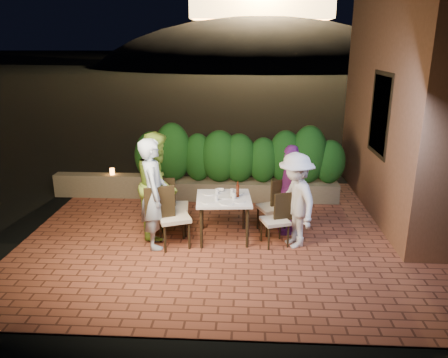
# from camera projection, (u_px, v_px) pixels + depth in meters

# --- Properties ---
(ground) EXTENTS (400.00, 400.00, 0.00)m
(ground) POSITION_uv_depth(u_px,v_px,m) (226.00, 245.00, 7.41)
(ground) COLOR black
(ground) RESTS_ON ground
(terrace_floor) EXTENTS (7.00, 6.00, 0.15)m
(terrace_floor) POSITION_uv_depth(u_px,v_px,m) (227.00, 236.00, 7.90)
(terrace_floor) COLOR brown
(terrace_floor) RESTS_ON ground
(building_wall) EXTENTS (1.60, 5.00, 5.00)m
(building_wall) POSITION_uv_depth(u_px,v_px,m) (418.00, 85.00, 8.38)
(building_wall) COLOR brown
(building_wall) RESTS_ON ground
(window_pane) EXTENTS (0.08, 1.00, 1.40)m
(window_pane) POSITION_uv_depth(u_px,v_px,m) (382.00, 114.00, 8.09)
(window_pane) COLOR black
(window_pane) RESTS_ON building_wall
(window_frame) EXTENTS (0.06, 1.15, 1.55)m
(window_frame) POSITION_uv_depth(u_px,v_px,m) (381.00, 114.00, 8.09)
(window_frame) COLOR black
(window_frame) RESTS_ON building_wall
(planter) EXTENTS (4.20, 0.55, 0.40)m
(planter) POSITION_uv_depth(u_px,v_px,m) (240.00, 190.00, 9.52)
(planter) COLOR brown
(planter) RESTS_ON ground
(hedge) EXTENTS (4.00, 0.70, 1.10)m
(hedge) POSITION_uv_depth(u_px,v_px,m) (241.00, 156.00, 9.30)
(hedge) COLOR #144312
(hedge) RESTS_ON planter
(parapet) EXTENTS (2.20, 0.30, 0.50)m
(parapet) POSITION_uv_depth(u_px,v_px,m) (105.00, 185.00, 9.67)
(parapet) COLOR brown
(parapet) RESTS_ON ground
(hill) EXTENTS (52.00, 40.00, 22.00)m
(hill) POSITION_uv_depth(u_px,v_px,m) (259.00, 94.00, 65.68)
(hill) COLOR black
(hill) RESTS_ON ground
(dining_table) EXTENTS (0.99, 0.99, 0.75)m
(dining_table) POSITION_uv_depth(u_px,v_px,m) (224.00, 218.00, 7.53)
(dining_table) COLOR white
(dining_table) RESTS_ON ground
(plate_nw) EXTENTS (0.23, 0.23, 0.01)m
(plate_nw) POSITION_uv_depth(u_px,v_px,m) (208.00, 202.00, 7.21)
(plate_nw) COLOR white
(plate_nw) RESTS_ON dining_table
(plate_sw) EXTENTS (0.21, 0.21, 0.01)m
(plate_sw) POSITION_uv_depth(u_px,v_px,m) (209.00, 193.00, 7.60)
(plate_sw) COLOR white
(plate_sw) RESTS_ON dining_table
(plate_ne) EXTENTS (0.21, 0.21, 0.01)m
(plate_ne) POSITION_uv_depth(u_px,v_px,m) (239.00, 201.00, 7.22)
(plate_ne) COLOR white
(plate_ne) RESTS_ON dining_table
(plate_se) EXTENTS (0.21, 0.21, 0.01)m
(plate_se) POSITION_uv_depth(u_px,v_px,m) (238.00, 193.00, 7.64)
(plate_se) COLOR white
(plate_se) RESTS_ON dining_table
(plate_centre) EXTENTS (0.23, 0.23, 0.01)m
(plate_centre) POSITION_uv_depth(u_px,v_px,m) (225.00, 197.00, 7.43)
(plate_centre) COLOR white
(plate_centre) RESTS_ON dining_table
(plate_front) EXTENTS (0.24, 0.24, 0.01)m
(plate_front) POSITION_uv_depth(u_px,v_px,m) (227.00, 203.00, 7.15)
(plate_front) COLOR white
(plate_front) RESTS_ON dining_table
(glass_nw) EXTENTS (0.06, 0.06, 0.10)m
(glass_nw) POSITION_uv_depth(u_px,v_px,m) (216.00, 198.00, 7.26)
(glass_nw) COLOR silver
(glass_nw) RESTS_ON dining_table
(glass_sw) EXTENTS (0.06, 0.06, 0.10)m
(glass_sw) POSITION_uv_depth(u_px,v_px,m) (217.00, 192.00, 7.56)
(glass_sw) COLOR silver
(glass_sw) RESTS_ON dining_table
(glass_ne) EXTENTS (0.06, 0.06, 0.11)m
(glass_ne) POSITION_uv_depth(u_px,v_px,m) (234.00, 196.00, 7.33)
(glass_ne) COLOR silver
(glass_ne) RESTS_ON dining_table
(glass_se) EXTENTS (0.07, 0.07, 0.11)m
(glass_se) POSITION_uv_depth(u_px,v_px,m) (232.00, 192.00, 7.53)
(glass_se) COLOR silver
(glass_se) RESTS_ON dining_table
(beer_bottle) EXTENTS (0.05, 0.05, 0.28)m
(beer_bottle) POSITION_uv_depth(u_px,v_px,m) (238.00, 189.00, 7.41)
(beer_bottle) COLOR #46190B
(beer_bottle) RESTS_ON dining_table
(bowl) EXTENTS (0.17, 0.17, 0.04)m
(bowl) POSITION_uv_depth(u_px,v_px,m) (220.00, 190.00, 7.73)
(bowl) COLOR white
(bowl) RESTS_ON dining_table
(chair_left_front) EXTENTS (0.64, 0.64, 1.06)m
(chair_left_front) POSITION_uv_depth(u_px,v_px,m) (174.00, 216.00, 7.20)
(chair_left_front) COLOR black
(chair_left_front) RESTS_ON ground
(chair_left_back) EXTENTS (0.53, 0.53, 1.03)m
(chair_left_back) POSITION_uv_depth(u_px,v_px,m) (175.00, 206.00, 7.71)
(chair_left_back) COLOR black
(chair_left_back) RESTS_ON ground
(chair_right_front) EXTENTS (0.53, 0.53, 0.90)m
(chair_right_front) POSITION_uv_depth(u_px,v_px,m) (275.00, 220.00, 7.27)
(chair_right_front) COLOR black
(chair_right_front) RESTS_ON ground
(chair_right_back) EXTENTS (0.58, 0.58, 0.95)m
(chair_right_back) POSITION_uv_depth(u_px,v_px,m) (272.00, 206.00, 7.77)
(chair_right_back) COLOR black
(chair_right_back) RESTS_ON ground
(diner_blue) EXTENTS (0.58, 0.75, 1.84)m
(diner_blue) POSITION_uv_depth(u_px,v_px,m) (154.00, 194.00, 7.10)
(diner_blue) COLOR #A2B8D0
(diner_blue) RESTS_ON ground
(diner_green) EXTENTS (0.78, 0.96, 1.84)m
(diner_green) POSITION_uv_depth(u_px,v_px,m) (158.00, 184.00, 7.56)
(diner_green) COLOR #89B538
(diner_green) RESTS_ON ground
(diner_white) EXTENTS (0.95, 1.18, 1.60)m
(diner_white) POSITION_uv_depth(u_px,v_px,m) (295.00, 200.00, 7.13)
(diner_white) COLOR silver
(diner_white) RESTS_ON ground
(diner_purple) EXTENTS (0.42, 0.95, 1.61)m
(diner_purple) POSITION_uv_depth(u_px,v_px,m) (290.00, 189.00, 7.67)
(diner_purple) COLOR #722672
(diner_purple) RESTS_ON ground
(parapet_lamp) EXTENTS (0.10, 0.10, 0.14)m
(parapet_lamp) POSITION_uv_depth(u_px,v_px,m) (112.00, 172.00, 9.56)
(parapet_lamp) COLOR orange
(parapet_lamp) RESTS_ON parapet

